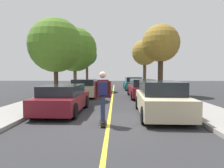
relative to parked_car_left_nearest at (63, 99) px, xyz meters
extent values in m
plane|color=#2D2D30|center=(2.16, -1.87, -0.63)|extent=(80.00, 80.00, 0.00)
cube|color=gold|center=(2.16, 2.13, -0.63)|extent=(0.12, 39.20, 0.01)
cube|color=maroon|center=(0.00, 0.00, -0.13)|extent=(1.86, 4.07, 0.64)
cube|color=black|center=(0.00, -0.01, 0.41)|extent=(1.61, 2.58, 0.45)
cylinder|color=black|center=(0.78, -1.33, -0.31)|extent=(0.24, 0.65, 0.64)
cylinder|color=black|center=(-0.85, -1.28, -0.31)|extent=(0.24, 0.65, 0.64)
cylinder|color=black|center=(0.85, 1.29, -0.31)|extent=(0.24, 0.65, 0.64)
cylinder|color=black|center=(-0.78, 1.34, -0.31)|extent=(0.24, 0.65, 0.64)
cube|color=#BCAD89|center=(0.00, 6.26, -0.10)|extent=(1.90, 4.25, 0.70)
cube|color=black|center=(0.00, 6.48, 0.47)|extent=(1.66, 2.52, 0.45)
cylinder|color=black|center=(0.89, 4.86, -0.31)|extent=(0.23, 0.64, 0.64)
cylinder|color=black|center=(-0.86, 4.84, -0.31)|extent=(0.23, 0.64, 0.64)
cylinder|color=black|center=(0.86, 7.69, -0.31)|extent=(0.23, 0.64, 0.64)
cylinder|color=black|center=(-0.88, 7.67, -0.31)|extent=(0.23, 0.64, 0.64)
cube|color=#BCAD89|center=(4.33, -0.56, -0.08)|extent=(1.97, 4.55, 0.74)
cube|color=black|center=(4.33, -0.51, 0.56)|extent=(1.69, 2.69, 0.54)
cylinder|color=black|center=(3.55, 1.02, -0.31)|extent=(0.24, 0.65, 0.64)
cylinder|color=black|center=(5.23, 0.95, -0.31)|extent=(0.24, 0.65, 0.64)
cylinder|color=black|center=(3.43, -2.06, -0.31)|extent=(0.24, 0.65, 0.64)
cylinder|color=black|center=(5.11, -2.13, -0.31)|extent=(0.24, 0.65, 0.64)
cube|color=maroon|center=(4.33, 5.89, -0.12)|extent=(1.77, 4.62, 0.67)
cube|color=black|center=(4.33, 5.69, 0.48)|extent=(1.54, 2.96, 0.52)
cylinder|color=black|center=(3.51, 7.47, -0.31)|extent=(0.23, 0.64, 0.64)
cylinder|color=black|center=(5.10, 7.50, -0.31)|extent=(0.23, 0.64, 0.64)
cylinder|color=black|center=(3.55, 4.28, -0.31)|extent=(0.23, 0.64, 0.64)
cylinder|color=black|center=(5.14, 4.30, -0.31)|extent=(0.23, 0.64, 0.64)
cube|color=#196066|center=(4.33, 13.09, -0.10)|extent=(1.87, 4.66, 0.71)
cube|color=black|center=(4.33, 13.04, 0.49)|extent=(1.63, 2.92, 0.48)
cylinder|color=black|center=(3.46, 14.69, -0.31)|extent=(0.23, 0.64, 0.64)
cylinder|color=black|center=(5.15, 14.71, -0.31)|extent=(0.23, 0.64, 0.64)
cylinder|color=black|center=(3.50, 11.46, -0.31)|extent=(0.23, 0.64, 0.64)
cylinder|color=black|center=(5.19, 11.48, -0.31)|extent=(0.23, 0.64, 0.64)
cylinder|color=#3D2D1E|center=(-1.67, 4.56, 0.86)|extent=(0.29, 0.29, 2.70)
sphere|color=#4C7A23|center=(-1.67, 4.56, 3.07)|extent=(3.67, 3.67, 3.67)
cylinder|color=brown|center=(-1.67, 10.98, 0.92)|extent=(0.32, 0.32, 2.82)
sphere|color=#4C7A23|center=(-1.67, 10.98, 3.53)|extent=(4.39, 4.39, 4.39)
cylinder|color=#3D2D1E|center=(-1.67, 19.38, 1.19)|extent=(0.34, 0.34, 3.36)
sphere|color=#2D6B28|center=(-1.67, 19.38, 3.69)|extent=(2.85, 2.85, 2.85)
cylinder|color=#3D2D1E|center=(5.99, 7.05, 1.04)|extent=(0.41, 0.41, 3.06)
sphere|color=olive|center=(5.99, 7.05, 3.56)|extent=(2.98, 2.98, 2.98)
cylinder|color=#4C3823|center=(5.99, 15.85, 1.17)|extent=(0.39, 0.39, 3.32)
sphere|color=olive|center=(5.99, 15.85, 3.73)|extent=(3.16, 3.16, 3.16)
cylinder|color=#B2140F|center=(5.83, 4.01, -0.22)|extent=(0.20, 0.20, 0.55)
sphere|color=#B2140F|center=(5.83, 4.01, 0.12)|extent=(0.18, 0.18, 0.18)
cube|color=black|center=(1.97, -2.21, -0.54)|extent=(0.30, 0.86, 0.02)
cylinder|color=beige|center=(1.85, -1.88, -0.60)|extent=(0.03, 0.06, 0.06)
cylinder|color=beige|center=(2.04, -1.86, -0.60)|extent=(0.03, 0.06, 0.06)
cylinder|color=beige|center=(1.91, -2.56, -0.60)|extent=(0.03, 0.06, 0.06)
cylinder|color=beige|center=(2.10, -2.54, -0.60)|extent=(0.03, 0.06, 0.06)
cube|color=#99999E|center=(1.94, -1.87, -0.56)|extent=(0.10, 0.05, 0.02)
cube|color=#99999E|center=(2.00, -2.55, -0.56)|extent=(0.10, 0.05, 0.02)
cube|color=black|center=(1.95, -1.99, -0.50)|extent=(0.12, 0.27, 0.06)
cube|color=black|center=(1.99, -2.43, -0.50)|extent=(0.12, 0.27, 0.06)
cylinder|color=#283351|center=(1.96, -2.09, -0.04)|extent=(0.16, 0.16, 0.86)
cylinder|color=#283351|center=(1.98, -2.33, -0.04)|extent=(0.16, 0.16, 0.86)
cube|color=#511919|center=(1.97, -2.21, 0.64)|extent=(0.42, 0.26, 0.62)
sphere|color=tan|center=(1.97, -2.21, 1.11)|extent=(0.23, 0.23, 0.23)
cylinder|color=#511919|center=(1.73, -2.23, 0.61)|extent=(0.10, 0.10, 0.58)
cylinder|color=#511919|center=(2.22, -2.19, 0.61)|extent=(0.10, 0.10, 0.58)
cube|color=#1E1E4C|center=(1.99, -2.41, 0.66)|extent=(0.32, 0.21, 0.44)
camera|label=1|loc=(2.42, -9.11, 1.18)|focal=32.25mm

